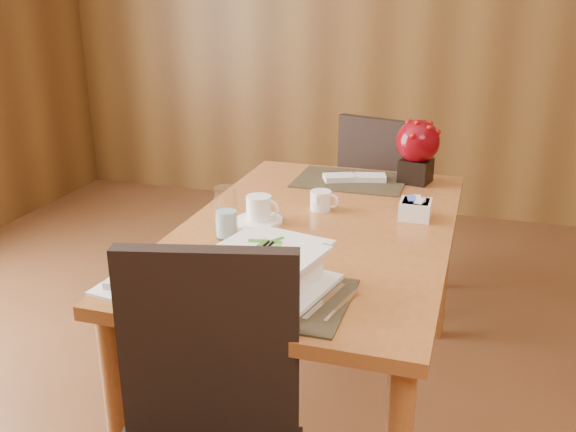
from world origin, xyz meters
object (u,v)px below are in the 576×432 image
(dining_table, at_px, (317,252))
(sugar_caddy, at_px, (415,210))
(far_chair, at_px, (389,199))
(creamer_jug, at_px, (321,200))
(berry_decor, at_px, (417,147))
(soup_setting, at_px, (270,269))
(water_glass, at_px, (226,213))
(bread_plate, at_px, (126,288))
(coffee_cup, at_px, (259,211))

(dining_table, height_order, sugar_caddy, sugar_caddy)
(sugar_caddy, relative_size, far_chair, 0.11)
(creamer_jug, distance_m, sugar_caddy, 0.34)
(sugar_caddy, relative_size, berry_decor, 0.41)
(creamer_jug, height_order, berry_decor, berry_decor)
(soup_setting, bearing_deg, far_chair, 98.76)
(sugar_caddy, bearing_deg, water_glass, -146.99)
(soup_setting, bearing_deg, dining_table, 102.82)
(creamer_jug, distance_m, bread_plate, 0.86)
(water_glass, bearing_deg, bread_plate, -105.17)
(water_glass, distance_m, berry_decor, 0.96)
(dining_table, bearing_deg, soup_setting, -89.77)
(water_glass, xyz_separation_m, creamer_jug, (0.22, 0.35, -0.05))
(berry_decor, xyz_separation_m, far_chair, (-0.16, 0.38, -0.36))
(coffee_cup, bearing_deg, water_glass, -106.54)
(bread_plate, bearing_deg, coffee_cup, 74.44)
(soup_setting, distance_m, far_chair, 1.53)
(soup_setting, bearing_deg, creamer_jug, 105.32)
(water_glass, height_order, berry_decor, berry_decor)
(soup_setting, distance_m, water_glass, 0.41)
(water_glass, xyz_separation_m, berry_decor, (0.51, 0.80, 0.06))
(soup_setting, distance_m, coffee_cup, 0.53)
(water_glass, relative_size, berry_decor, 0.65)
(bread_plate, xyz_separation_m, far_chair, (0.47, 1.61, -0.22))
(soup_setting, bearing_deg, sugar_caddy, 78.21)
(sugar_caddy, bearing_deg, bread_plate, -130.48)
(berry_decor, distance_m, far_chair, 0.55)
(water_glass, distance_m, sugar_caddy, 0.67)
(coffee_cup, relative_size, far_chair, 0.17)
(creamer_jug, xyz_separation_m, far_chair, (0.13, 0.83, -0.25))
(soup_setting, relative_size, sugar_caddy, 3.34)
(creamer_jug, xyz_separation_m, berry_decor, (0.29, 0.45, 0.11))
(coffee_cup, relative_size, berry_decor, 0.63)
(creamer_jug, relative_size, far_chair, 0.10)
(sugar_caddy, relative_size, bread_plate, 0.70)
(sugar_caddy, bearing_deg, dining_table, -150.47)
(bread_plate, bearing_deg, sugar_caddy, 49.52)
(water_glass, relative_size, bread_plate, 1.12)
(soup_setting, distance_m, berry_decor, 1.15)
(soup_setting, height_order, far_chair, far_chair)
(water_glass, bearing_deg, far_chair, 73.28)
(creamer_jug, bearing_deg, coffee_cup, -126.86)
(water_glass, bearing_deg, soup_setting, -51.00)
(soup_setting, relative_size, far_chair, 0.38)
(far_chair, bearing_deg, creamer_jug, 97.60)
(coffee_cup, distance_m, creamer_jug, 0.25)
(bread_plate, distance_m, far_chair, 1.70)
(water_glass, distance_m, creamer_jug, 0.42)
(berry_decor, relative_size, far_chair, 0.28)
(soup_setting, height_order, berry_decor, berry_decor)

